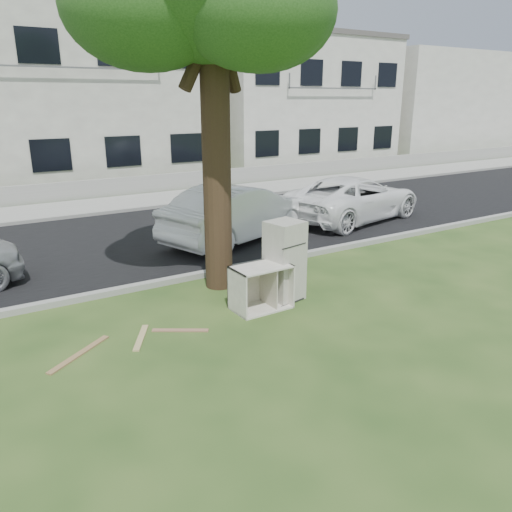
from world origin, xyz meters
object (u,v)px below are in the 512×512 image
fridge (284,261)px  car_right (353,198)px  cabinet (261,287)px  car_center (239,213)px

fridge → car_right: 6.94m
fridge → cabinet: 0.72m
car_right → car_center: bearing=81.0°
cabinet → car_center: (1.93, 4.20, 0.35)m
cabinet → car_right: 7.53m
fridge → car_center: bearing=60.8°
cabinet → car_center: bearing=64.1°
fridge → car_center: size_ratio=0.33×
fridge → car_right: size_ratio=0.31×
fridge → car_center: (1.31, 4.04, -0.00)m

